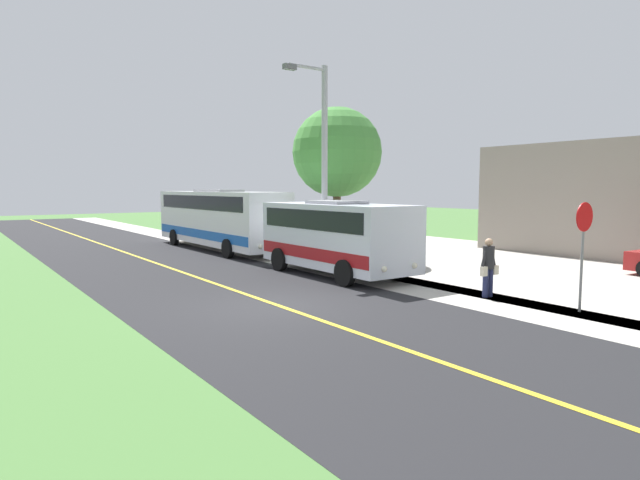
% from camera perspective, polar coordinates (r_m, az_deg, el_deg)
% --- Properties ---
extents(ground_plane, '(120.00, 120.00, 0.00)m').
position_cam_1_polar(ground_plane, '(15.14, -4.64, -6.87)').
color(ground_plane, '#477238').
extents(road_surface, '(8.00, 100.00, 0.01)m').
position_cam_1_polar(road_surface, '(15.14, -4.64, -6.86)').
color(road_surface, black).
rests_on(road_surface, ground).
extents(sidewalk, '(2.40, 100.00, 0.01)m').
position_cam_1_polar(sidewalk, '(18.28, 9.61, -4.78)').
color(sidewalk, '#B2ADA3').
rests_on(sidewalk, ground).
extents(parking_lot_surface, '(14.00, 36.00, 0.01)m').
position_cam_1_polar(parking_lot_surface, '(22.38, 28.48, -3.48)').
color(parking_lot_surface, '#B2ADA3').
rests_on(parking_lot_surface, ground).
extents(road_centre_line, '(0.16, 100.00, 0.00)m').
position_cam_1_polar(road_centre_line, '(15.14, -4.64, -6.84)').
color(road_centre_line, gold).
rests_on(road_centre_line, ground).
extents(shuttle_bus_front, '(2.68, 6.89, 2.78)m').
position_cam_1_polar(shuttle_bus_front, '(20.08, 1.74, 0.63)').
color(shuttle_bus_front, silver).
rests_on(shuttle_bus_front, ground).
extents(transit_bus_rear, '(2.55, 11.44, 3.18)m').
position_cam_1_polar(transit_bus_rear, '(28.90, -10.68, 2.44)').
color(transit_bus_rear, white).
rests_on(transit_bus_rear, ground).
extents(pedestrian_with_bags, '(0.72, 0.34, 1.76)m').
position_cam_1_polar(pedestrian_with_bags, '(16.78, 17.37, -2.59)').
color(pedestrian_with_bags, '#1E2347').
rests_on(pedestrian_with_bags, ground).
extents(stop_sign, '(0.76, 0.07, 2.88)m').
position_cam_1_polar(stop_sign, '(15.54, 26.07, 0.23)').
color(stop_sign, slate).
rests_on(stop_sign, ground).
extents(street_light_pole, '(1.97, 0.24, 7.97)m').
position_cam_1_polar(street_light_pole, '(21.41, 0.21, 8.60)').
color(street_light_pole, '#9E9EA3').
rests_on(street_light_pole, ground).
extents(tree_curbside, '(4.07, 4.07, 6.90)m').
position_cam_1_polar(tree_curbside, '(24.83, 1.82, 9.21)').
color(tree_curbside, brown).
rests_on(tree_curbside, ground).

